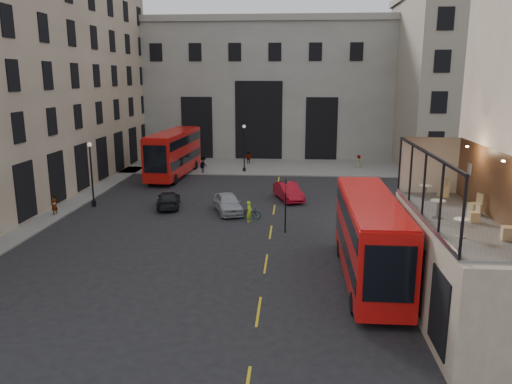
# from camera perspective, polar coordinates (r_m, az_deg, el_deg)

# --- Properties ---
(ground) EXTENTS (140.00, 140.00, 0.00)m
(ground) POSITION_cam_1_polar(r_m,az_deg,el_deg) (23.51, 5.31, -13.59)
(ground) COLOR black
(ground) RESTS_ON ground
(host_frontage) EXTENTS (3.00, 11.00, 4.50)m
(host_frontage) POSITION_cam_1_polar(r_m,az_deg,el_deg) (23.66, 21.54, -8.37)
(host_frontage) COLOR #C0AA90
(host_frontage) RESTS_ON ground
(cafe_floor) EXTENTS (3.00, 10.00, 0.10)m
(cafe_floor) POSITION_cam_1_polar(r_m,az_deg,el_deg) (22.96, 22.02, -3.01)
(cafe_floor) COLOR slate
(cafe_floor) RESTS_ON host_frontage
(gateway) EXTENTS (35.00, 10.60, 18.00)m
(gateway) POSITION_cam_1_polar(r_m,az_deg,el_deg) (69.16, 0.61, 12.11)
(gateway) COLOR #9D9B92
(gateway) RESTS_ON ground
(building_right) EXTENTS (16.60, 18.60, 20.00)m
(building_right) POSITION_cam_1_polar(r_m,az_deg,el_deg) (64.36, 23.44, 11.89)
(building_right) COLOR gray
(building_right) RESTS_ON ground
(pavement_far) EXTENTS (40.00, 12.00, 0.12)m
(pavement_far) POSITION_cam_1_polar(r_m,az_deg,el_deg) (60.19, -0.98, 3.04)
(pavement_far) COLOR slate
(pavement_far) RESTS_ON ground
(traffic_light_near) EXTENTS (0.16, 0.20, 3.80)m
(traffic_light_near) POSITION_cam_1_polar(r_m,az_deg,el_deg) (34.00, 3.40, -0.75)
(traffic_light_near) COLOR black
(traffic_light_near) RESTS_ON ground
(traffic_light_far) EXTENTS (0.16, 0.20, 3.80)m
(traffic_light_far) POSITION_cam_1_polar(r_m,az_deg,el_deg) (51.75, -12.02, 3.76)
(traffic_light_far) COLOR black
(traffic_light_far) RESTS_ON ground
(street_lamp_a) EXTENTS (0.36, 0.36, 5.33)m
(street_lamp_a) POSITION_cam_1_polar(r_m,az_deg,el_deg) (43.12, -18.24, 1.53)
(street_lamp_a) COLOR black
(street_lamp_a) RESTS_ON ground
(street_lamp_b) EXTENTS (0.36, 0.36, 5.33)m
(street_lamp_b) POSITION_cam_1_polar(r_m,az_deg,el_deg) (55.88, -1.36, 4.69)
(street_lamp_b) COLOR black
(street_lamp_b) RESTS_ON ground
(bus_near) EXTENTS (2.65, 11.25, 4.49)m
(bus_near) POSITION_cam_1_polar(r_m,az_deg,el_deg) (26.60, 12.87, -4.80)
(bus_near) COLOR red
(bus_near) RESTS_ON ground
(bus_far) EXTENTS (3.49, 12.31, 4.85)m
(bus_far) POSITION_cam_1_polar(r_m,az_deg,el_deg) (54.16, -9.36, 4.60)
(bus_far) COLOR #BA100C
(bus_far) RESTS_ON ground
(car_a) EXTENTS (3.21, 4.92, 1.56)m
(car_a) POSITION_cam_1_polar(r_m,az_deg,el_deg) (39.44, -3.23, -1.27)
(car_a) COLOR #A3A7AB
(car_a) RESTS_ON ground
(car_b) EXTENTS (2.92, 4.81, 1.50)m
(car_b) POSITION_cam_1_polar(r_m,az_deg,el_deg) (43.56, 3.72, 0.06)
(car_b) COLOR #A60A19
(car_b) RESTS_ON ground
(car_c) EXTENTS (2.60, 4.67, 1.28)m
(car_c) POSITION_cam_1_polar(r_m,az_deg,el_deg) (41.68, -9.96, -0.86)
(car_c) COLOR black
(car_c) RESTS_ON ground
(bicycle) EXTENTS (1.74, 0.63, 0.91)m
(bicycle) POSITION_cam_1_polar(r_m,az_deg,el_deg) (37.74, -0.78, -2.42)
(bicycle) COLOR gray
(bicycle) RESTS_ON ground
(cyclist) EXTENTS (0.53, 0.66, 1.56)m
(cyclist) POSITION_cam_1_polar(r_m,az_deg,el_deg) (36.92, -0.78, -2.24)
(cyclist) COLOR #B6F019
(cyclist) RESTS_ON ground
(pedestrian_a) EXTENTS (1.14, 1.03, 1.90)m
(pedestrian_a) POSITION_cam_1_polar(r_m,az_deg,el_deg) (55.65, -8.43, 3.01)
(pedestrian_a) COLOR gray
(pedestrian_a) RESTS_ON ground
(pedestrian_b) EXTENTS (1.13, 1.39, 1.88)m
(pedestrian_b) POSITION_cam_1_polar(r_m,az_deg,el_deg) (55.64, -6.04, 3.06)
(pedestrian_b) COLOR gray
(pedestrian_b) RESTS_ON ground
(pedestrian_c) EXTENTS (0.98, 0.75, 1.55)m
(pedestrian_c) POSITION_cam_1_polar(r_m,az_deg,el_deg) (61.19, -0.85, 3.89)
(pedestrian_c) COLOR gray
(pedestrian_c) RESTS_ON ground
(pedestrian_d) EXTENTS (0.57, 0.82, 1.59)m
(pedestrian_d) POSITION_cam_1_polar(r_m,az_deg,el_deg) (59.75, 11.65, 3.42)
(pedestrian_d) COLOR gray
(pedestrian_d) RESTS_ON ground
(pedestrian_e) EXTENTS (0.57, 0.71, 1.69)m
(pedestrian_e) POSITION_cam_1_polar(r_m,az_deg,el_deg) (41.49, -22.07, -1.41)
(pedestrian_e) COLOR gray
(pedestrian_e) RESTS_ON ground
(cafe_table_near) EXTENTS (0.57, 0.57, 0.71)m
(cafe_table_near) POSITION_cam_1_polar(r_m,az_deg,el_deg) (20.35, 22.41, -3.50)
(cafe_table_near) COLOR silver
(cafe_table_near) RESTS_ON cafe_floor
(cafe_table_mid) EXTENTS (0.63, 0.63, 0.78)m
(cafe_table_mid) POSITION_cam_1_polar(r_m,az_deg,el_deg) (22.69, 20.07, -1.54)
(cafe_table_mid) COLOR beige
(cafe_table_mid) RESTS_ON cafe_floor
(cafe_table_far) EXTENTS (0.57, 0.57, 0.71)m
(cafe_table_far) POSITION_cam_1_polar(r_m,az_deg,el_deg) (25.93, 18.83, 0.21)
(cafe_table_far) COLOR beige
(cafe_table_far) RESTS_ON cafe_floor
(cafe_chair_a) EXTENTS (0.54, 0.54, 0.92)m
(cafe_chair_a) POSITION_cam_1_polar(r_m,az_deg,el_deg) (20.82, 26.93, -4.14)
(cafe_chair_a) COLOR #D6AF7B
(cafe_chair_a) RESTS_ON cafe_floor
(cafe_chair_b) EXTENTS (0.44, 0.44, 0.80)m
(cafe_chair_b) POSITION_cam_1_polar(r_m,az_deg,el_deg) (22.73, 23.61, -2.54)
(cafe_chair_b) COLOR tan
(cafe_chair_b) RESTS_ON cafe_floor
(cafe_chair_c) EXTENTS (0.55, 0.55, 0.91)m
(cafe_chair_c) POSITION_cam_1_polar(r_m,az_deg,el_deg) (24.04, 23.76, -1.66)
(cafe_chair_c) COLOR tan
(cafe_chair_c) RESTS_ON cafe_floor
(cafe_chair_d) EXTENTS (0.49, 0.49, 0.92)m
(cafe_chair_d) POSITION_cam_1_polar(r_m,az_deg,el_deg) (26.88, 20.62, 0.08)
(cafe_chair_d) COLOR #D8B97C
(cafe_chair_d) RESTS_ON cafe_floor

